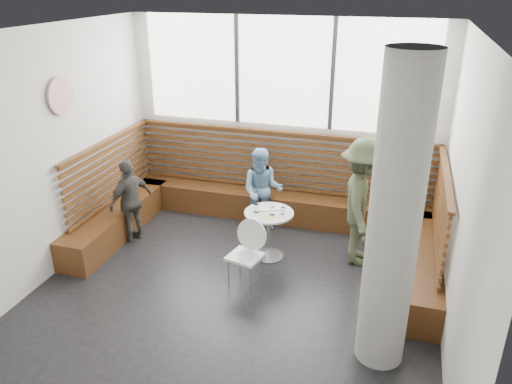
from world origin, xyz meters
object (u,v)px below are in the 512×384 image
(concrete_column, at_px, (394,221))
(child_back, at_px, (262,190))
(cafe_table, at_px, (269,225))
(cafe_chair, at_px, (247,248))
(adult_man, at_px, (363,203))
(child_left, at_px, (131,201))

(concrete_column, xyz_separation_m, child_back, (-1.99, 2.42, -0.93))
(cafe_table, bearing_deg, cafe_chair, -97.69)
(child_back, bearing_deg, cafe_table, -75.53)
(cafe_table, xyz_separation_m, cafe_chair, (-0.10, -0.72, 0.01))
(cafe_table, bearing_deg, concrete_column, -44.09)
(cafe_table, height_order, adult_man, adult_man)
(cafe_chair, distance_m, child_back, 1.56)
(adult_man, xyz_separation_m, child_back, (-1.58, 0.54, -0.23))
(child_back, relative_size, child_left, 1.04)
(concrete_column, relative_size, child_back, 2.39)
(concrete_column, height_order, cafe_chair, concrete_column)
(concrete_column, distance_m, child_left, 4.20)
(adult_man, xyz_separation_m, child_left, (-3.37, -0.35, -0.26))
(cafe_table, xyz_separation_m, adult_man, (1.25, 0.27, 0.39))
(child_left, bearing_deg, adult_man, 116.72)
(child_back, height_order, child_left, child_back)
(child_back, xyz_separation_m, child_left, (-1.79, -0.88, -0.03))
(child_left, bearing_deg, child_back, 137.06)
(cafe_table, xyz_separation_m, child_left, (-2.12, -0.07, 0.13))
(child_back, bearing_deg, adult_man, -26.42)
(cafe_table, relative_size, child_left, 0.55)
(cafe_chair, distance_m, adult_man, 1.72)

